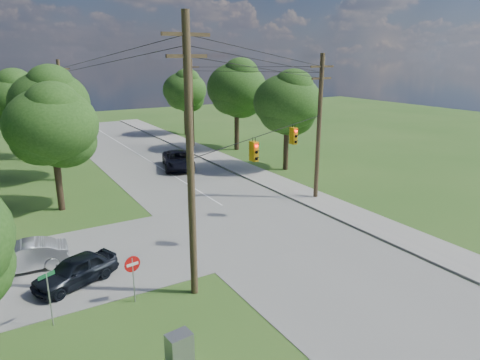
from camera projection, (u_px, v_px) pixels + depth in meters
ground at (282, 271)px, 21.31m from camera, size 140.00×140.00×0.00m
main_road at (261, 229)px, 26.41m from camera, size 10.00×100.00×0.03m
sidewalk_east at (341, 209)px, 29.68m from camera, size 2.60×100.00×0.12m
pole_sw at (190, 159)px, 17.65m from camera, size 2.00×0.32×12.00m
pole_ne at (319, 126)px, 30.74m from camera, size 2.00×0.32×10.50m
pole_north_e at (192, 103)px, 49.02m from camera, size 2.00×0.32×10.00m
pole_north_w at (63, 110)px, 42.22m from camera, size 2.00×0.32×10.00m
power_lines at (204, 74)px, 29.02m from camera, size 13.93×29.62×4.93m
traffic_signals at (275, 142)px, 24.68m from camera, size 4.91×3.27×1.05m
tree_w_near at (52, 125)px, 28.14m from camera, size 6.00×6.00×8.40m
tree_w_mid at (50, 103)px, 35.06m from camera, size 6.40×6.40×9.22m
tree_w_far at (14, 98)px, 42.43m from camera, size 6.00×6.00×8.73m
tree_e_near at (287, 102)px, 38.65m from camera, size 6.20×6.20×8.81m
tree_e_mid at (237, 88)px, 46.98m from camera, size 6.60×6.60×9.64m
tree_e_far at (185, 90)px, 56.68m from camera, size 5.80×5.80×8.32m
car_cross_dark at (76, 270)px, 19.88m from camera, size 4.28×2.97×1.35m
car_cross_silver at (22, 257)px, 21.14m from camera, size 4.38×1.79×1.41m
car_main_north at (178, 160)px, 40.45m from camera, size 4.24×6.34×1.62m
control_cabinet at (180, 353)px, 14.29m from camera, size 0.88×0.69×1.48m
do_not_enter_sign at (133, 269)px, 18.18m from camera, size 0.72×0.16×2.18m
street_name_sign at (49, 292)px, 16.58m from camera, size 0.64×0.31×2.31m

